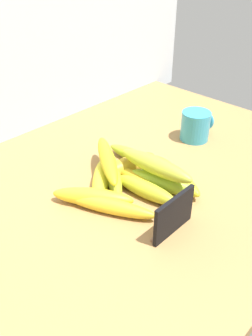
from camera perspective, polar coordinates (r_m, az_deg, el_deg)
counter_top at (r=85.06cm, az=0.82°, el=-2.83°), size 110.00×76.00×3.00cm
back_wall at (r=100.53cm, az=-16.95°, el=22.55°), size 130.00×2.00×70.00cm
chalkboard_sign at (r=69.12cm, az=7.49°, el=-7.53°), size 11.00×1.80×8.40cm
coffee_mug at (r=101.35cm, az=10.94°, el=6.59°), size 9.34×7.84×8.03cm
banana_0 at (r=76.31cm, az=-5.15°, el=-4.64°), size 13.05×16.48×3.89cm
banana_1 at (r=78.41cm, az=3.17°, el=-3.43°), size 5.28×15.53×3.71cm
banana_2 at (r=89.65cm, az=1.82°, el=1.69°), size 4.36×17.92×3.32cm
banana_3 at (r=74.38cm, az=-2.56°, el=-6.01°), size 11.29×19.42×3.24cm
banana_4 at (r=81.59cm, az=1.64°, el=-1.94°), size 5.16×17.00×3.22cm
banana_5 at (r=84.02cm, az=-2.19°, el=-0.63°), size 15.39×18.59×3.57cm
banana_6 at (r=83.43cm, az=7.52°, el=-1.06°), size 8.94×18.56×3.93cm
banana_7 at (r=80.56cm, az=5.42°, el=-2.16°), size 8.74×16.25×4.26cm
banana_8 at (r=85.77cm, az=0.49°, el=0.48°), size 15.71×7.08×4.31cm
banana_9 at (r=80.99cm, az=-4.04°, el=-2.15°), size 15.08×14.49×3.61cm
banana_10 at (r=78.39cm, az=4.68°, el=0.42°), size 5.13×18.78×3.99cm
banana_11 at (r=82.08cm, az=-2.94°, el=1.35°), size 14.38×18.41×3.41cm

